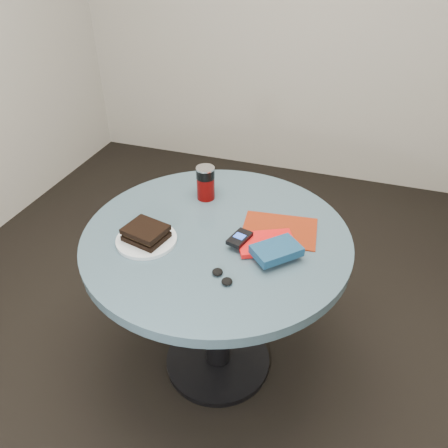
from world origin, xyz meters
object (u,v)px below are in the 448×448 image
(sandwich, at_px, (146,233))
(soda_can, at_px, (206,183))
(magazine, at_px, (279,230))
(novel, at_px, (276,250))
(table, at_px, (217,267))
(pepper_grinder, at_px, (209,181))
(headphones, at_px, (222,277))
(plate, at_px, (147,240))
(red_book, at_px, (266,243))
(mp3_player, at_px, (240,238))

(sandwich, distance_m, soda_can, 0.37)
(magazine, height_order, novel, novel)
(table, xyz_separation_m, pepper_grinder, (-0.13, 0.27, 0.22))
(table, bearing_deg, headphones, -66.35)
(headphones, bearing_deg, novel, 47.39)
(plate, distance_m, headphones, 0.34)
(sandwich, relative_size, red_book, 0.81)
(plate, xyz_separation_m, red_book, (0.42, 0.11, 0.01))
(red_book, bearing_deg, sandwich, 169.20)
(sandwich, distance_m, pepper_grinder, 0.41)
(plate, bearing_deg, magazine, 26.26)
(headphones, bearing_deg, red_book, 66.53)
(headphones, bearing_deg, table, 113.65)
(magazine, bearing_deg, mp3_player, -138.59)
(magazine, distance_m, headphones, 0.34)
(novel, bearing_deg, sandwich, 141.13)
(table, height_order, novel, novel)
(soda_can, xyz_separation_m, mp3_player, (0.23, -0.26, -0.04))
(novel, distance_m, headphones, 0.21)
(mp3_player, bearing_deg, novel, -14.54)
(plate, bearing_deg, red_book, 14.97)
(mp3_player, bearing_deg, pepper_grinder, 126.85)
(red_book, xyz_separation_m, mp3_player, (-0.09, -0.02, 0.02))
(novel, bearing_deg, magazine, 53.04)
(red_book, bearing_deg, soda_can, 117.30)
(table, xyz_separation_m, soda_can, (-0.12, 0.22, 0.23))
(table, bearing_deg, soda_can, 119.06)
(soda_can, relative_size, novel, 0.89)
(soda_can, bearing_deg, headphones, -63.61)
(plate, xyz_separation_m, mp3_player, (0.33, 0.09, 0.02))
(novel, distance_m, mp3_player, 0.15)
(plate, relative_size, headphones, 2.33)
(magazine, bearing_deg, pepper_grinder, 146.56)
(magazine, relative_size, headphones, 2.91)
(mp3_player, bearing_deg, red_book, 14.11)
(plate, height_order, novel, novel)
(sandwich, relative_size, headphones, 1.73)
(plate, height_order, red_book, red_book)
(headphones, bearing_deg, plate, 162.36)
(table, height_order, headphones, headphones)
(sandwich, xyz_separation_m, mp3_player, (0.32, 0.09, -0.01))
(headphones, bearing_deg, magazine, 69.81)
(red_book, bearing_deg, headphones, -139.32)
(plate, distance_m, magazine, 0.49)
(pepper_grinder, xyz_separation_m, mp3_player, (0.23, -0.31, -0.03))
(plate, bearing_deg, soda_can, 74.14)
(soda_can, relative_size, red_book, 0.71)
(table, bearing_deg, novel, -17.01)
(pepper_grinder, relative_size, magazine, 0.40)
(sandwich, bearing_deg, table, 29.53)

